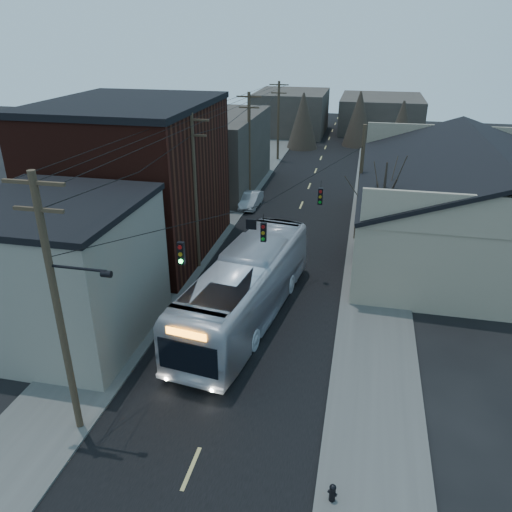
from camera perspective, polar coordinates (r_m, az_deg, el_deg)
The scene contains 14 objects.
road_surface at distance 43.21m, azimuth 4.84°, elevation 4.98°, with size 9.00×110.00×0.02m, color black.
sidewalk_left at distance 44.44m, azimuth -3.52°, elevation 5.65°, with size 4.00×110.00×0.12m, color #474744.
sidewalk_right at distance 42.91m, azimuth 13.49°, elevation 4.29°, with size 4.00×110.00×0.12m, color #474744.
building_clapboard at distance 26.39m, azimuth -21.45°, elevation -1.88°, with size 8.00×8.00×7.00m, color slate.
building_brick at distance 35.24m, azimuth -13.72°, elevation 8.29°, with size 10.00×12.00×10.00m, color black.
building_left_far at distance 49.86m, azimuth -5.13°, elevation 11.83°, with size 9.00×14.00×7.00m, color #352F2B.
warehouse at distance 38.13m, azimuth 23.68°, elevation 4.48°, with size 16.16×20.60×7.73m.
building_far_left at distance 77.05m, azimuth 4.07°, elevation 16.06°, with size 10.00×12.00×6.00m, color #352F2B.
building_far_right at distance 81.29m, azimuth 14.06°, elevation 15.51°, with size 12.00×14.00×5.00m, color #352F2B.
bare_tree at distance 32.31m, azimuth 14.09°, elevation 4.15°, with size 0.40×0.40×7.20m, color black.
utility_lines at distance 36.75m, azimuth -1.04°, elevation 9.59°, with size 11.24×45.28×10.50m.
bus at distance 26.65m, azimuth -1.18°, elevation -3.65°, with size 3.18×13.60×3.79m, color silver.
parked_car at distance 44.26m, azimuth -0.57°, elevation 6.43°, with size 1.38×3.95×1.30m, color #9DA0A4.
fire_hydrant at distance 18.52m, azimuth 8.74°, elevation -25.11°, with size 0.34×0.24×0.69m.
Camera 1 is at (5.11, -10.36, 14.57)m, focal length 35.00 mm.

